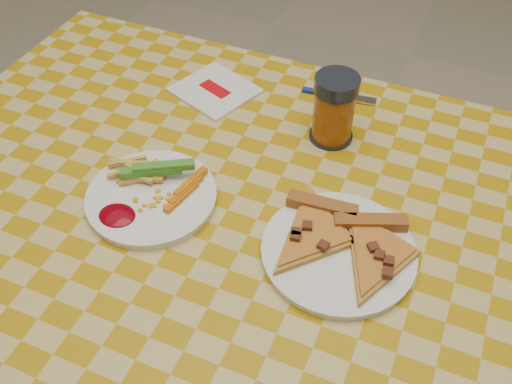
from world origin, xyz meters
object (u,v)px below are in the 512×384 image
table (257,248)px  plate_right (338,252)px  plate_left (152,198)px  drink_glass (334,109)px

table → plate_right: bearing=-7.1°
plate_left → drink_glass: (0.22, 0.26, 0.06)m
plate_right → drink_glass: size_ratio=1.77×
table → plate_right: plate_right is taller
plate_right → drink_glass: (-0.09, 0.25, 0.06)m
plate_left → plate_right: (0.31, 0.01, 0.00)m
drink_glass → plate_right: bearing=-69.9°
table → plate_right: (0.14, -0.02, 0.08)m
plate_right → plate_left: bearing=-177.9°
plate_left → drink_glass: drink_glass is taller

